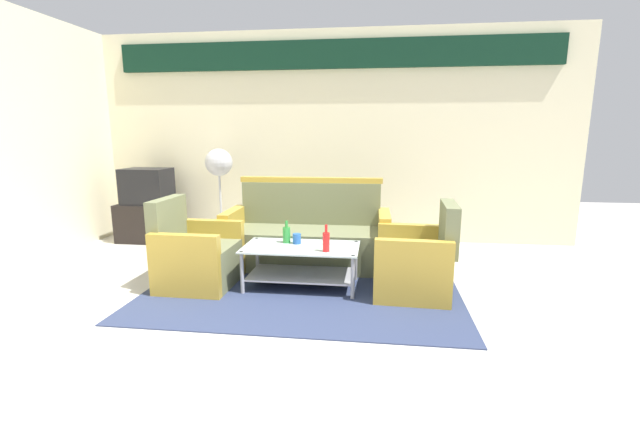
{
  "coord_description": "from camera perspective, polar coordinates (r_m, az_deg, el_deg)",
  "views": [
    {
      "loc": [
        0.65,
        -3.0,
        1.47
      ],
      "look_at": [
        0.13,
        0.9,
        0.65
      ],
      "focal_mm": 24.55,
      "sensor_mm": 36.0,
      "label": 1
    }
  ],
  "objects": [
    {
      "name": "bottle_green",
      "position": [
        4.31,
        -4.38,
        -1.36
      ],
      "size": [
        0.07,
        0.07,
        0.22
      ],
      "color": "#2D8C38",
      "rests_on": "coffee_table"
    },
    {
      "name": "rug",
      "position": [
        4.31,
        -2.02,
        -8.08
      ],
      "size": [
        2.93,
        2.2,
        0.01
      ],
      "primitive_type": "cube",
      "color": "#2D3856",
      "rests_on": "ground"
    },
    {
      "name": "ground_plane",
      "position": [
        3.4,
        -4.31,
        -13.85
      ],
      "size": [
        14.0,
        14.0,
        0.0
      ],
      "primitive_type": "plane",
      "color": "beige"
    },
    {
      "name": "cup",
      "position": [
        4.27,
        -3.04,
        -1.92
      ],
      "size": [
        0.08,
        0.08,
        0.1
      ],
      "primitive_type": "cylinder",
      "color": "#2659A5",
      "rests_on": "coffee_table"
    },
    {
      "name": "coffee_table",
      "position": [
        4.22,
        -2.45,
        -4.74
      ],
      "size": [
        1.1,
        0.6,
        0.4
      ],
      "color": "silver",
      "rests_on": "rug"
    },
    {
      "name": "armchair_right",
      "position": [
        4.14,
        12.4,
        -5.09
      ],
      "size": [
        0.73,
        0.79,
        0.85
      ],
      "rotation": [
        0.0,
        0.0,
        1.53
      ],
      "color": "#6B704C",
      "rests_on": "rug"
    },
    {
      "name": "television",
      "position": [
        6.4,
        -21.6,
        4.6
      ],
      "size": [
        0.61,
        0.46,
        0.48
      ],
      "rotation": [
        0.0,
        0.0,
        3.13
      ],
      "color": "black",
      "rests_on": "tv_stand"
    },
    {
      "name": "bottle_red",
      "position": [
        3.97,
        0.8,
        -2.28
      ],
      "size": [
        0.06,
        0.06,
        0.25
      ],
      "color": "red",
      "rests_on": "coffee_table"
    },
    {
      "name": "couch",
      "position": [
        4.9,
        -1.58,
        -1.84
      ],
      "size": [
        1.81,
        0.77,
        0.96
      ],
      "rotation": [
        0.0,
        0.0,
        3.16
      ],
      "color": "#6B704C",
      "rests_on": "rug"
    },
    {
      "name": "armchair_left",
      "position": [
        4.43,
        -15.82,
        -4.15
      ],
      "size": [
        0.71,
        0.77,
        0.85
      ],
      "rotation": [
        0.0,
        0.0,
        -1.59
      ],
      "color": "#6B704C",
      "rests_on": "rug"
    },
    {
      "name": "pedestal_fan",
      "position": [
        6.0,
        -13.02,
        7.13
      ],
      "size": [
        0.36,
        0.36,
        1.27
      ],
      "color": "#2D2D33",
      "rests_on": "ground"
    },
    {
      "name": "wall_back",
      "position": [
        6.09,
        1.47,
        11.85
      ],
      "size": [
        6.52,
        0.19,
        2.8
      ],
      "color": "beige",
      "rests_on": "ground"
    },
    {
      "name": "tv_stand",
      "position": [
        6.47,
        -21.28,
        0.21
      ],
      "size": [
        0.8,
        0.5,
        0.52
      ],
      "primitive_type": "cube",
      "color": "black",
      "rests_on": "ground"
    }
  ]
}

